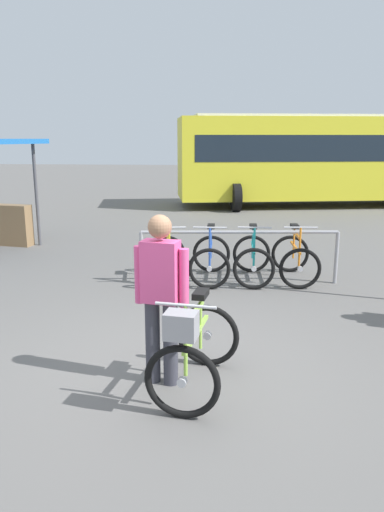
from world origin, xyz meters
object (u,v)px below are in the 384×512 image
racked_bike_blue (210,259)px  racked_bike_orange (295,259)px  featured_bicycle (194,349)px  racked_bike_yellow (168,259)px  bus_distant (323,155)px  person_with_featured_bike (161,293)px  racked_bike_teal (253,259)px

racked_bike_blue → racked_bike_orange: (1.39, 0.14, 0.00)m
racked_bike_orange → featured_bicycle: 4.11m
racked_bike_yellow → bus_distant: bus_distant is taller
bus_distant → racked_bike_blue: bearing=-108.7°
racked_bike_orange → featured_bicycle: (-1.32, -3.89, 0.08)m
person_with_featured_bike → bus_distant: 13.91m
featured_bicycle → bus_distant: (3.25, 13.60, 1.30)m
racked_bike_yellow → person_with_featured_bike: person_with_featured_bike is taller
racked_bike_blue → featured_bicycle: (0.07, -3.75, 0.08)m
bus_distant → racked_bike_orange: bearing=-101.3°
featured_bicycle → bus_distant: size_ratio=0.12×
bus_distant → racked_bike_teal: bearing=-105.0°
racked_bike_teal → person_with_featured_bike: person_with_featured_bike is taller
racked_bike_blue → featured_bicycle: bearing=-88.9°
racked_bike_orange → person_with_featured_bike: person_with_featured_bike is taller
racked_bike_yellow → bus_distant: bearing=67.9°
racked_bike_yellow → person_with_featured_bike: 3.56m
bus_distant → person_with_featured_bike: bearing=-104.9°
racked_bike_blue → racked_bike_teal: 0.70m
racked_bike_yellow → racked_bike_orange: 2.10m
racked_bike_blue → bus_distant: size_ratio=0.11×
racked_bike_blue → person_with_featured_bike: person_with_featured_bike is taller
person_with_featured_bike → racked_bike_blue: bearing=85.9°
racked_bike_blue → racked_bike_teal: size_ratio=0.98×
racked_bike_yellow → person_with_featured_bike: (0.44, -3.49, 0.54)m
racked_bike_yellow → bus_distant: 10.79m
racked_bike_teal → person_with_featured_bike: (-0.95, -3.63, 0.54)m
racked_bike_teal → bus_distant: size_ratio=0.11×
person_with_featured_bike → bus_distant: size_ratio=0.16×
racked_bike_blue → featured_bicycle: same height
racked_bike_blue → bus_distant: bearing=71.3°
featured_bicycle → bus_distant: bus_distant is taller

